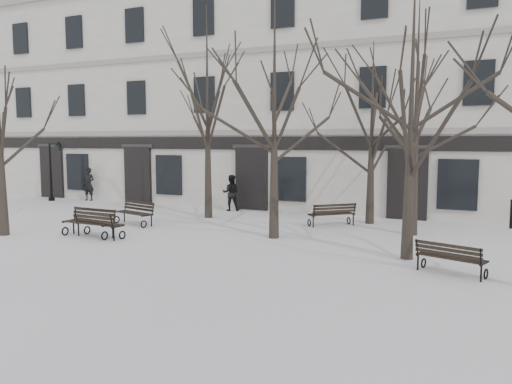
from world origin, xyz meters
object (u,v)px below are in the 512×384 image
Objects in this scene: lamp_post at (53,167)px; tree_1 at (274,83)px; bench_4 at (332,214)px; bench_2 at (450,257)px; bench_3 at (135,212)px; bench_0 at (90,221)px; tree_2 at (412,83)px; bench_1 at (98,223)px.

tree_1 is at bearing -17.63° from lamp_post.
tree_1 is 4.78× the size of bench_4.
bench_2 is at bearing -19.53° from lamp_post.
lamp_post is (-8.73, 4.40, 1.35)m from bench_3.
bench_2 is 7.11m from bench_4.
bench_2 is (5.60, -2.53, -4.64)m from tree_1.
tree_1 is at bearing 26.76° from bench_4.
tree_1 is 7.69m from bench_0.
bench_0 is 0.60× the size of lamp_post.
tree_2 is at bearing -17.15° from lamp_post.
bench_0 is 1.13× the size of bench_2.
lamp_post is (-14.60, 4.64, -3.24)m from tree_1.
bench_0 is at bearing -173.89° from tree_2.
lamp_post reaches higher than bench_2.
bench_3 is 9.87m from lamp_post.
tree_1 is 7.42m from bench_1.
tree_2 is 2.39× the size of lamp_post.
tree_1 is at bearing 164.42° from tree_2.
lamp_post is at bearing -48.40° from bench_4.
bench_0 is at bearing -1.36° from bench_1.
bench_2 is 0.99× the size of bench_4.
bench_2 is at bearing -47.81° from tree_2.
bench_3 is at bearing 171.87° from tree_2.
bench_0 is at bearing -38.16° from lamp_post.
lamp_post is (-9.27, 7.02, 1.35)m from bench_1.
bench_4 is (6.47, 5.40, -0.01)m from bench_1.
bench_1 is 0.98× the size of bench_3.
bench_1 is 1.09× the size of bench_2.
bench_2 is (1.17, -1.29, -4.30)m from tree_2.
bench_3 is (-0.12, 2.56, -0.03)m from bench_0.
bench_4 is at bearing -133.22° from bench_1.
bench_3 reaches higher than bench_1.
bench_2 is at bearing -24.28° from tree_1.
tree_1 is 7.45m from bench_3.
lamp_post reaches higher than bench_1.
bench_4 is at bearing 40.55° from bench_0.
lamp_post is at bearing 162.85° from tree_2.
bench_0 is 11.34m from bench_2.
bench_3 is (-0.54, 2.62, 0.00)m from bench_1.
tree_2 reaches higher than bench_1.
tree_1 is 7.70m from bench_2.
bench_0 reaches higher than bench_1.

